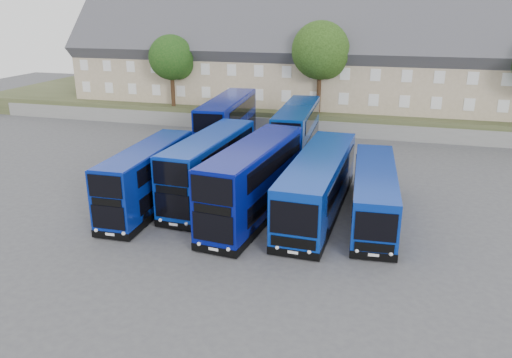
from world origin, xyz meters
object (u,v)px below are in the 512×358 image
(coach_east_a, at_px, (318,185))
(tree_west, at_px, (173,59))
(dd_front_mid, at_px, (210,169))
(dd_front_left, at_px, (148,179))
(tree_mid, at_px, (322,53))

(coach_east_a, bearing_deg, tree_west, 134.38)
(dd_front_mid, xyz_separation_m, tree_west, (-11.87, 20.72, 4.91))
(coach_east_a, distance_m, tree_west, 29.01)
(dd_front_left, distance_m, dd_front_mid, 4.17)
(dd_front_left, xyz_separation_m, tree_west, (-8.62, 23.33, 5.08))
(coach_east_a, bearing_deg, dd_front_mid, 179.30)
(dd_front_mid, relative_size, tree_west, 1.45)
(dd_front_mid, xyz_separation_m, tree_mid, (4.13, 21.23, 5.93))
(dd_front_left, distance_m, tree_mid, 25.68)
(tree_west, bearing_deg, tree_mid, 1.79)
(coach_east_a, xyz_separation_m, tree_mid, (-3.24, 21.57, 6.27))
(dd_front_left, xyz_separation_m, tree_mid, (7.38, 23.83, 6.10))
(dd_front_left, bearing_deg, coach_east_a, 10.66)
(dd_front_left, distance_m, tree_west, 25.39)
(dd_front_mid, distance_m, tree_mid, 22.42)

